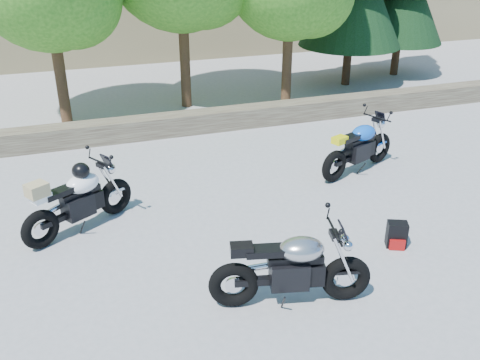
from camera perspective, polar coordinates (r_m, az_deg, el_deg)
name	(u,v)px	position (r m, az deg, el deg)	size (l,w,h in m)	color
ground	(248,250)	(8.62, 0.85, -7.43)	(90.00, 90.00, 0.00)	gray
stone_wall	(174,124)	(13.30, -7.01, 5.92)	(22.00, 0.55, 0.50)	#44382D
silver_bike	(292,269)	(7.26, 5.57, -9.44)	(2.20, 0.80, 1.12)	black
white_bike	(78,199)	(9.27, -16.94, -1.94)	(1.91, 1.25, 1.19)	black
blue_bike	(359,148)	(11.32, 12.57, 3.37)	(2.05, 1.01, 1.08)	black
backpack	(397,235)	(8.96, 16.37, -5.65)	(0.38, 0.36, 0.42)	black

